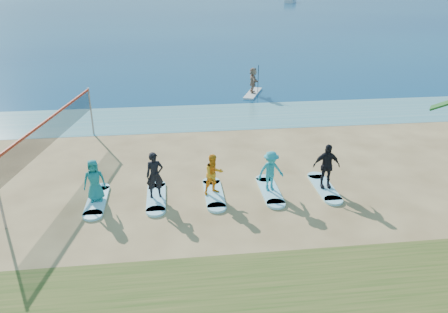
{
  "coord_description": "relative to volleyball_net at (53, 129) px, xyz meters",
  "views": [
    {
      "loc": [
        -0.57,
        -13.9,
        7.98
      ],
      "look_at": [
        1.36,
        2.0,
        1.1
      ],
      "focal_mm": 35.0,
      "sensor_mm": 36.0,
      "label": 1
    }
  ],
  "objects": [
    {
      "name": "student_0",
      "position": [
        1.99,
        -2.97,
        -1.01
      ],
      "size": [
        0.83,
        0.59,
        1.61
      ],
      "primitive_type": "imported",
      "rotation": [
        0.0,
        0.0,
        0.1
      ],
      "color": "#1A7C7F",
      "rests_on": "surfboard_0"
    },
    {
      "name": "paddleboard",
      "position": [
        10.53,
        11.37,
        -1.84
      ],
      "size": [
        1.8,
        3.04,
        0.12
      ],
      "primitive_type": "cube",
      "rotation": [
        0.0,
        0.0,
        -0.39
      ],
      "color": "silver",
      "rests_on": "ground"
    },
    {
      "name": "student_4",
      "position": [
        10.76,
        -2.97,
        -0.92
      ],
      "size": [
        1.07,
        0.49,
        1.79
      ],
      "primitive_type": "imported",
      "rotation": [
        0.0,
        0.0,
        -0.05
      ],
      "color": "black",
      "rests_on": "surfboard_4"
    },
    {
      "name": "volleyball_net",
      "position": [
        0.0,
        0.0,
        0.0
      ],
      "size": [
        1.66,
        8.95,
        2.5
      ],
      "rotation": [
        0.0,
        0.0,
        -0.18
      ],
      "color": "gray",
      "rests_on": "ground"
    },
    {
      "name": "paddleboarder",
      "position": [
        10.53,
        11.37,
        -0.92
      ],
      "size": [
        0.59,
        1.62,
        1.73
      ],
      "primitive_type": "imported",
      "rotation": [
        0.0,
        0.0,
        1.52
      ],
      "color": "tan",
      "rests_on": "paddleboard"
    },
    {
      "name": "surfboard_0",
      "position": [
        1.99,
        -2.97,
        -1.86
      ],
      "size": [
        0.7,
        2.2,
        0.09
      ],
      "primitive_type": "cube",
      "color": "#A4EFFF",
      "rests_on": "ground"
    },
    {
      "name": "surfboard_4",
      "position": [
        10.76,
        -2.97,
        -1.86
      ],
      "size": [
        0.7,
        2.2,
        0.09
      ],
      "primitive_type": "cube",
      "color": "#A4EFFF",
      "rests_on": "ground"
    },
    {
      "name": "shallow_water",
      "position": [
        5.54,
        6.67,
        -1.9
      ],
      "size": [
        600.0,
        600.0,
        0.0
      ],
      "primitive_type": "plane",
      "color": "teal",
      "rests_on": "ground"
    },
    {
      "name": "boat_offshore_b",
      "position": [
        36.7,
        99.58,
        -1.9
      ],
      "size": [
        4.49,
        6.37,
        1.41
      ],
      "primitive_type": "cube",
      "rotation": [
        0.0,
        0.0,
        -0.43
      ],
      "color": "silver",
      "rests_on": "ground"
    },
    {
      "name": "surfboard_3",
      "position": [
        8.57,
        -2.97,
        -1.86
      ],
      "size": [
        0.7,
        2.2,
        0.09
      ],
      "primitive_type": "cube",
      "color": "#A4EFFF",
      "rests_on": "ground"
    },
    {
      "name": "ground",
      "position": [
        5.54,
        -3.83,
        -1.9
      ],
      "size": [
        600.0,
        600.0,
        0.0
      ],
      "primitive_type": "plane",
      "color": "tan",
      "rests_on": "ground"
    },
    {
      "name": "surfboard_1",
      "position": [
        4.18,
        -2.97,
        -1.86
      ],
      "size": [
        0.7,
        2.2,
        0.09
      ],
      "primitive_type": "cube",
      "color": "#A4EFFF",
      "rests_on": "ground"
    },
    {
      "name": "student_2",
      "position": [
        6.38,
        -2.97,
        -1.02
      ],
      "size": [
        0.94,
        0.85,
        1.59
      ],
      "primitive_type": "imported",
      "rotation": [
        0.0,
        0.0,
        0.38
      ],
      "color": "orange",
      "rests_on": "surfboard_2"
    },
    {
      "name": "surfboard_2",
      "position": [
        6.38,
        -2.97,
        -1.86
      ],
      "size": [
        0.7,
        2.2,
        0.09
      ],
      "primitive_type": "cube",
      "color": "#A4EFFF",
      "rests_on": "ground"
    },
    {
      "name": "student_1",
      "position": [
        4.18,
        -2.97,
        -0.93
      ],
      "size": [
        0.71,
        0.53,
        1.77
      ],
      "primitive_type": "imported",
      "rotation": [
        0.0,
        0.0,
        0.18
      ],
      "color": "black",
      "rests_on": "surfboard_1"
    },
    {
      "name": "student_3",
      "position": [
        8.57,
        -2.97,
        -1.01
      ],
      "size": [
        1.13,
        0.78,
        1.61
      ],
      "primitive_type": "imported",
      "rotation": [
        0.0,
        0.0,
        0.19
      ],
      "color": "teal",
      "rests_on": "surfboard_3"
    }
  ]
}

